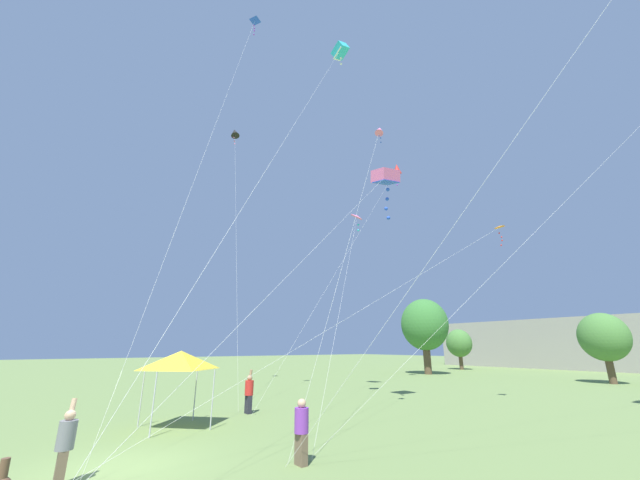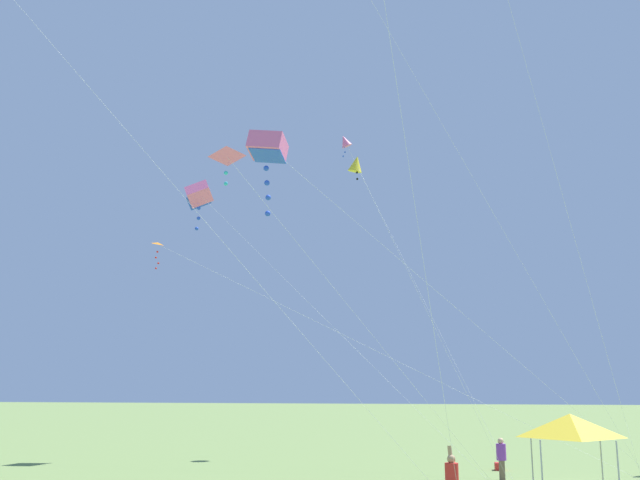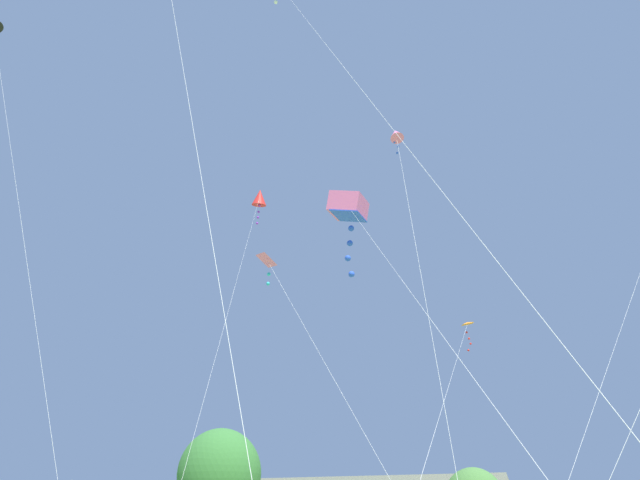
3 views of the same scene
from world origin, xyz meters
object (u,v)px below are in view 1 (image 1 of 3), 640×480
(kite_orange_delta_0, at_px, (495,230))
(kite_cyan_box_5, at_px, (340,51))
(kite_red_diamond_2, at_px, (397,169))
(festival_tent, at_px, (180,360))
(person_red_shirt, at_px, (249,392))
(kite_pink_box_1, at_px, (385,178))
(kite_black_diamond_9, at_px, (235,133))
(person_grey_shirt, at_px, (65,443))
(kite_pink_diamond_7, at_px, (379,131))
(kite_pink_delta_3, at_px, (357,217))
(kite_blue_delta_4, at_px, (254,24))
(person_purple_shirt, at_px, (301,429))

(kite_orange_delta_0, relative_size, kite_cyan_box_5, 0.82)
(kite_orange_delta_0, xyz_separation_m, kite_red_diamond_2, (-11.89, 5.27, 10.89))
(kite_orange_delta_0, height_order, kite_red_diamond_2, kite_red_diamond_2)
(festival_tent, relative_size, person_red_shirt, 1.46)
(kite_pink_box_1, distance_m, kite_black_diamond_9, 18.66)
(person_grey_shirt, height_order, kite_orange_delta_0, kite_orange_delta_0)
(kite_pink_box_1, relative_size, kite_red_diamond_2, 0.76)
(festival_tent, bearing_deg, kite_pink_diamond_7, 58.78)
(festival_tent, height_order, kite_pink_diamond_7, kite_pink_diamond_7)
(person_red_shirt, distance_m, kite_pink_delta_3, 13.19)
(person_red_shirt, distance_m, kite_pink_diamond_7, 15.10)
(kite_red_diamond_2, height_order, kite_cyan_box_5, kite_cyan_box_5)
(kite_pink_box_1, height_order, kite_red_diamond_2, kite_red_diamond_2)
(kite_orange_delta_0, bearing_deg, kite_red_diamond_2, 156.10)
(kite_blue_delta_4, bearing_deg, person_purple_shirt, -11.75)
(kite_pink_delta_3, bearing_deg, kite_black_diamond_9, -157.57)
(festival_tent, height_order, person_purple_shirt, festival_tent)
(person_purple_shirt, distance_m, kite_pink_diamond_7, 14.86)
(person_red_shirt, distance_m, kite_blue_delta_4, 26.25)
(kite_orange_delta_0, height_order, kite_pink_box_1, kite_pink_box_1)
(kite_pink_delta_3, bearing_deg, kite_pink_diamond_7, -31.02)
(kite_pink_box_1, distance_m, kite_pink_diamond_7, 3.90)
(kite_cyan_box_5, distance_m, kite_black_diamond_9, 12.95)
(kite_black_diamond_9, bearing_deg, kite_red_diamond_2, 64.90)
(festival_tent, relative_size, person_grey_shirt, 1.55)
(person_grey_shirt, relative_size, kite_cyan_box_5, 0.08)
(kite_pink_delta_3, xyz_separation_m, kite_pink_diamond_7, (5.86, -3.52, 2.42))
(person_grey_shirt, distance_m, kite_pink_delta_3, 19.68)
(person_purple_shirt, relative_size, person_red_shirt, 0.83)
(person_red_shirt, bearing_deg, kite_pink_delta_3, 67.14)
(kite_pink_diamond_7, bearing_deg, kite_orange_delta_0, 81.83)
(person_purple_shirt, bearing_deg, person_red_shirt, 84.52)
(kite_pink_diamond_7, xyz_separation_m, kite_black_diamond_9, (-17.73, -1.38, 8.86))
(kite_red_diamond_2, xyz_separation_m, kite_blue_delta_4, (1.81, -17.51, 6.25))
(festival_tent, xyz_separation_m, person_red_shirt, (-1.28, 3.85, -1.62))
(kite_red_diamond_2, distance_m, kite_pink_diamond_7, 18.54)
(person_purple_shirt, height_order, kite_blue_delta_4, kite_blue_delta_4)
(kite_pink_delta_3, height_order, kite_black_diamond_9, kite_black_diamond_9)
(kite_pink_diamond_7, bearing_deg, kite_blue_delta_4, -156.47)
(festival_tent, relative_size, kite_red_diamond_2, 0.14)
(kite_black_diamond_9, bearing_deg, person_grey_shirt, -29.84)
(kite_blue_delta_4, bearing_deg, kite_pink_box_1, 46.39)
(kite_blue_delta_4, relative_size, kite_pink_diamond_7, 1.91)
(kite_pink_box_1, bearing_deg, person_red_shirt, -117.59)
(person_grey_shirt, bearing_deg, person_red_shirt, -55.75)
(person_red_shirt, relative_size, kite_cyan_box_5, 0.08)
(person_red_shirt, relative_size, kite_pink_box_1, 0.13)
(kite_red_diamond_2, relative_size, kite_blue_delta_4, 0.77)
(person_red_shirt, xyz_separation_m, kite_pink_delta_3, (0.16, 7.49, 10.85))
(person_grey_shirt, xyz_separation_m, kite_blue_delta_4, (-9.12, 7.82, 26.15))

